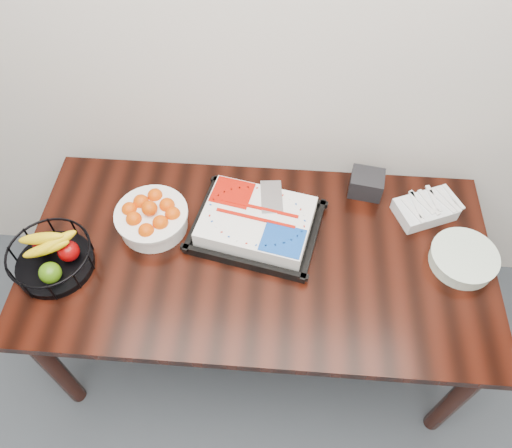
# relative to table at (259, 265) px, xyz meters

# --- Properties ---
(table) EXTENTS (1.80, 0.90, 0.75)m
(table) POSITION_rel_table_xyz_m (0.00, 0.00, 0.00)
(table) COLOR black
(table) RESTS_ON ground
(cake_tray) EXTENTS (0.55, 0.47, 0.10)m
(cake_tray) POSITION_rel_table_xyz_m (-0.02, 0.11, 0.13)
(cake_tray) COLOR black
(cake_tray) RESTS_ON table
(tangerine_bowl) EXTENTS (0.29, 0.29, 0.18)m
(tangerine_bowl) POSITION_rel_table_xyz_m (-0.43, 0.10, 0.16)
(tangerine_bowl) COLOR white
(tangerine_bowl) RESTS_ON table
(fruit_basket) EXTENTS (0.31, 0.31, 0.16)m
(fruit_basket) POSITION_rel_table_xyz_m (-0.76, -0.11, 0.15)
(fruit_basket) COLOR black
(fruit_basket) RESTS_ON table
(plate_stack) EXTENTS (0.25, 0.25, 0.06)m
(plate_stack) POSITION_rel_table_xyz_m (0.77, 0.02, 0.12)
(plate_stack) COLOR white
(plate_stack) RESTS_ON table
(fork_bag) EXTENTS (0.27, 0.22, 0.06)m
(fork_bag) POSITION_rel_table_xyz_m (0.66, 0.25, 0.12)
(fork_bag) COLOR silver
(fork_bag) RESTS_ON table
(napkin_box) EXTENTS (0.15, 0.13, 0.10)m
(napkin_box) POSITION_rel_table_xyz_m (0.42, 0.35, 0.13)
(napkin_box) COLOR black
(napkin_box) RESTS_ON table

